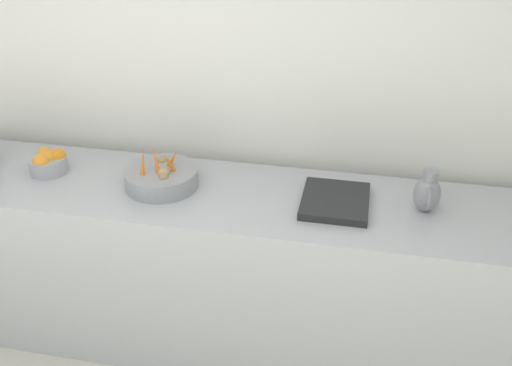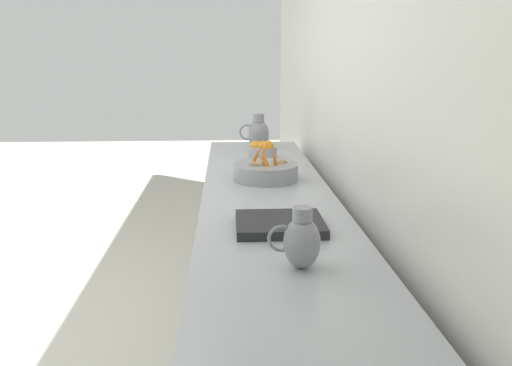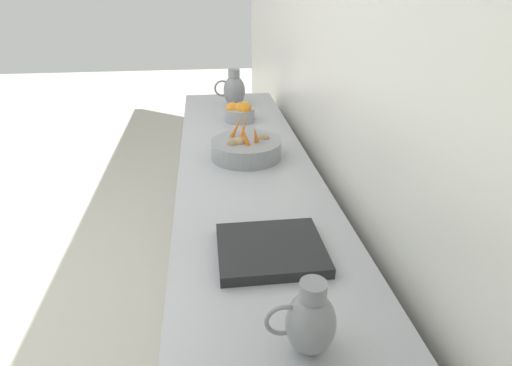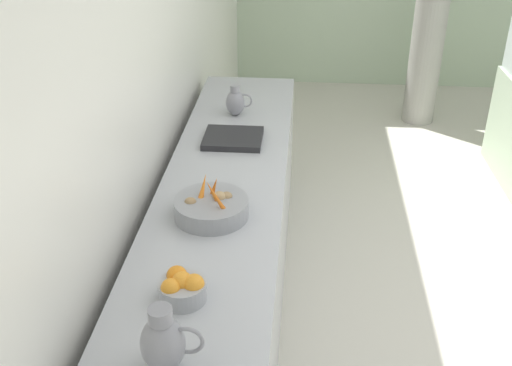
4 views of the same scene
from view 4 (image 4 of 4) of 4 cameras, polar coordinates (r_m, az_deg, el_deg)
The scene contains 8 objects.
ground_plane at distance 3.73m, azimuth 21.56°, elevation -14.69°, with size 14.52×14.52×0.00m, color beige.
tile_wall_left at distance 3.49m, azimuth -9.49°, elevation 12.82°, with size 0.10×7.66×3.00m, color white.
prep_counter at distance 3.43m, azimuth -2.92°, elevation -6.67°, with size 0.64×3.23×0.91m, color #ADAFB5.
vegetable_colander at distance 2.89m, azimuth -4.13°, elevation -2.26°, with size 0.35×0.35×0.21m.
orange_bowl at distance 2.40m, azimuth -6.84°, elevation -9.52°, with size 0.19×0.19×0.12m.
metal_pitcher_tall at distance 2.10m, azimuth -8.52°, elevation -14.30°, with size 0.21×0.15×0.25m.
metal_pitcher_short at distance 3.96m, azimuth -1.90°, elevation 7.52°, with size 0.17×0.12×0.20m.
counter_sink_basin at distance 3.62m, azimuth -2.13°, elevation 4.15°, with size 0.34×0.30×0.04m, color #232326.
Camera 4 is at (-1.11, -2.57, 2.46)m, focal length 43.31 mm.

